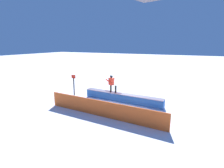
{
  "coord_description": "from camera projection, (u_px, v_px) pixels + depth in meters",
  "views": [
    {
      "loc": [
        -5.13,
        12.15,
        4.47
      ],
      "look_at": [
        0.4,
        0.98,
        1.59
      ],
      "focal_mm": 28.42,
      "sensor_mm": 36.0,
      "label": 1
    }
  ],
  "objects": [
    {
      "name": "safety_fence",
      "position": [
        102.0,
        109.0,
        10.95
      ],
      "size": [
        8.21,
        0.52,
        1.02
      ],
      "primitive_type": "cube",
      "rotation": [
        0.0,
        0.0,
        -0.06
      ],
      "color": "#F75C1E",
      "rests_on": "ground_plane"
    },
    {
      "name": "grind_box",
      "position": [
        122.0,
        98.0,
        13.76
      ],
      "size": [
        6.46,
        0.94,
        0.67
      ],
      "color": "blue",
      "rests_on": "ground_plane"
    },
    {
      "name": "snowboarder",
      "position": [
        112.0,
        83.0,
        13.99
      ],
      "size": [
        1.54,
        0.6,
        1.35
      ],
      "color": "black",
      "rests_on": "grind_box"
    },
    {
      "name": "ground_plane",
      "position": [
        122.0,
        102.0,
        13.83
      ],
      "size": [
        120.0,
        120.0,
        0.0
      ],
      "primitive_type": "plane",
      "color": "white"
    },
    {
      "name": "trail_marker",
      "position": [
        74.0,
        84.0,
        15.42
      ],
      "size": [
        0.4,
        0.1,
        1.81
      ],
      "color": "#262628",
      "rests_on": "ground_plane"
    }
  ]
}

